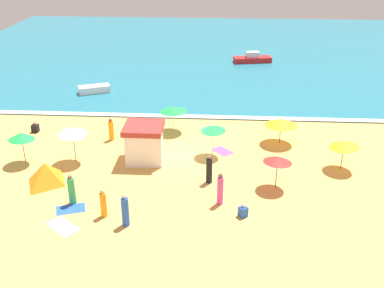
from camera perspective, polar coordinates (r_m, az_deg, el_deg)
ground_plane at (r=31.42m, az=-0.68°, el=-1.03°), size 60.00×60.00×0.00m
ocean_water at (r=57.79m, az=1.41°, el=11.48°), size 60.00×44.00×0.10m
wave_breaker_foam at (r=37.11m, az=0.03°, el=3.46°), size 57.00×0.70×0.01m
lifeguard_cabana at (r=30.06m, az=-5.94°, el=0.21°), size 2.50×2.55×2.47m
beach_umbrella_0 at (r=30.27m, az=-14.59°, el=1.45°), size 2.64×2.65×2.33m
beach_umbrella_1 at (r=30.11m, az=18.35°, el=-0.08°), size 2.28×2.26×1.97m
beach_umbrella_2 at (r=34.03m, az=-2.31°, el=4.32°), size 2.90×2.90×1.95m
beach_umbrella_3 at (r=32.72m, az=11.00°, el=2.70°), size 2.54×2.55×1.88m
beach_umbrella_4 at (r=31.19m, az=-20.42°, el=0.92°), size 2.32×2.32×2.19m
beach_umbrella_5 at (r=30.25m, az=2.63°, el=1.93°), size 2.36×2.36×2.16m
beach_umbrella_6 at (r=26.93m, az=10.59°, el=-1.90°), size 2.36×2.36×2.08m
beach_tent at (r=28.82m, az=-17.71°, el=-3.45°), size 2.40×2.66×1.32m
beachgoer_0 at (r=27.45m, az=2.14°, el=-3.23°), size 0.48×0.48×1.81m
beachgoer_1 at (r=23.92m, az=-8.28°, el=-8.22°), size 0.53×0.53×1.84m
beachgoer_2 at (r=25.39m, az=3.51°, el=-5.65°), size 0.41×0.41×1.92m
beachgoer_3 at (r=24.85m, az=-10.94°, el=-7.28°), size 0.47×0.47×1.64m
beachgoer_4 at (r=33.41m, az=-9.99°, el=1.72°), size 0.47×0.47×1.67m
beachgoer_6 at (r=24.78m, az=6.35°, el=-8.25°), size 0.57×0.57×0.79m
beachgoer_7 at (r=36.36m, az=-18.87°, el=1.91°), size 0.48×0.48×0.79m
beachgoer_8 at (r=26.31m, az=-14.70°, el=-5.55°), size 0.54×0.54×1.80m
beach_towel_0 at (r=29.99m, az=-5.19°, el=-2.50°), size 1.40×0.89×0.01m
beach_towel_1 at (r=26.22m, az=-14.80°, el=-7.80°), size 1.77×1.40×0.01m
beach_towel_2 at (r=24.93m, az=-15.72°, el=-9.83°), size 2.01×1.89×0.01m
beach_towel_3 at (r=31.63m, az=3.76°, el=-0.88°), size 1.67×1.69×0.01m
small_boat_0 at (r=52.91m, az=7.51°, el=10.46°), size 4.34×2.12×1.18m
small_boat_1 at (r=43.44m, az=-12.03°, el=6.67°), size 3.02×2.11×0.65m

